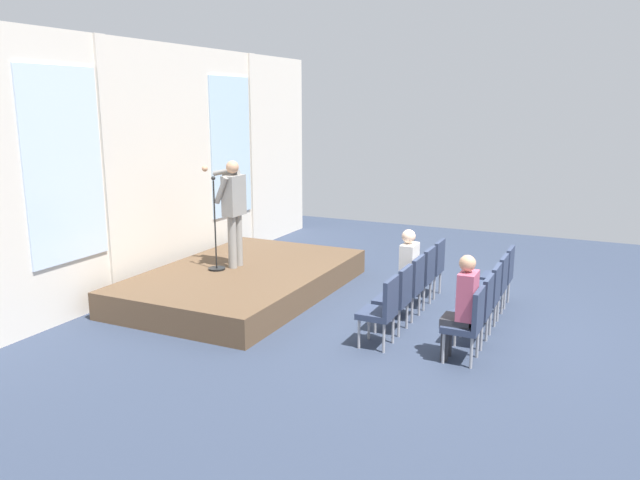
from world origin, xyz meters
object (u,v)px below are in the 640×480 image
(mic_stand, at_px, (216,250))
(chair_r0_c2, at_px, (410,284))
(chair_r0_c0, at_px, (382,308))
(audience_r1_c0, at_px, (463,303))
(audience_r0_c2, at_px, (406,269))
(speaker, at_px, (233,206))
(chair_r0_c1, at_px, (397,295))
(chair_r1_c0, at_px, (468,321))
(chair_r1_c1, at_px, (478,306))
(chair_r0_c4, at_px, (432,264))
(chair_r0_c3, at_px, (422,273))
(chair_r1_c4, at_px, (502,272))
(chair_r1_c3, at_px, (495,282))
(chair_r1_c2, at_px, (487,293))

(mic_stand, bearing_deg, chair_r0_c2, -85.88)
(mic_stand, xyz_separation_m, chair_r0_c0, (-0.97, -3.25, -0.22))
(chair_r0_c2, xyz_separation_m, audience_r1_c0, (-1.21, -1.03, 0.21))
(chair_r0_c2, bearing_deg, audience_r0_c2, 90.00)
(speaker, xyz_separation_m, chair_r0_c1, (-0.67, -3.09, -0.93))
(audience_r0_c2, bearing_deg, chair_r1_c0, -135.41)
(mic_stand, bearing_deg, chair_r1_c1, -94.84)
(chair_r0_c0, relative_size, audience_r0_c2, 0.70)
(speaker, distance_m, chair_r0_c4, 3.42)
(chair_r0_c3, relative_size, chair_r1_c4, 1.00)
(chair_r0_c4, height_order, chair_r1_c1, same)
(chair_r0_c4, relative_size, chair_r1_c3, 1.00)
(chair_r1_c3, relative_size, chair_r1_c4, 1.00)
(chair_r0_c3, bearing_deg, chair_r1_c2, -118.54)
(chair_r1_c0, bearing_deg, audience_r1_c0, 90.00)
(chair_r1_c1, distance_m, chair_r1_c2, 0.60)
(speaker, height_order, chair_r0_c2, speaker)
(chair_r1_c1, xyz_separation_m, chair_r1_c2, (0.60, 0.00, 0.00))
(speaker, relative_size, mic_stand, 1.15)
(chair_r0_c2, relative_size, audience_r0_c2, 0.70)
(chair_r0_c4, relative_size, chair_r1_c4, 1.00)
(chair_r0_c1, relative_size, chair_r1_c2, 1.00)
(chair_r1_c0, bearing_deg, chair_r0_c2, 42.59)
(speaker, distance_m, chair_r1_c0, 4.48)
(mic_stand, distance_m, chair_r1_c3, 4.45)
(chair_r0_c3, bearing_deg, speaker, 99.92)
(audience_r0_c2, xyz_separation_m, chair_r1_c1, (-0.60, -1.19, -0.21))
(chair_r0_c0, distance_m, chair_r1_c4, 2.66)
(speaker, distance_m, chair_r1_c1, 4.35)
(chair_r0_c1, distance_m, audience_r0_c2, 0.64)
(mic_stand, relative_size, chair_r0_c1, 1.65)
(chair_r0_c0, distance_m, chair_r1_c1, 1.26)
(audience_r1_c0, xyz_separation_m, chair_r1_c3, (1.81, -0.08, -0.21))
(chair_r1_c0, relative_size, chair_r1_c2, 1.00)
(chair_r0_c1, bearing_deg, chair_r0_c2, 0.00)
(mic_stand, distance_m, chair_r0_c4, 3.56)
(chair_r0_c4, xyz_separation_m, chair_r1_c1, (-1.81, -1.11, 0.00))
(speaker, height_order, chair_r0_c0, speaker)
(mic_stand, xyz_separation_m, chair_r1_c1, (-0.37, -4.36, -0.22))
(chair_r1_c1, xyz_separation_m, chair_r1_c4, (1.81, 0.00, 0.00))
(chair_r1_c2, distance_m, chair_r1_c3, 0.60)
(chair_r0_c0, relative_size, chair_r0_c1, 1.00)
(mic_stand, distance_m, chair_r1_c0, 4.48)
(chair_r0_c0, height_order, chair_r1_c0, same)
(mic_stand, distance_m, chair_r0_c0, 3.40)
(mic_stand, relative_size, chair_r1_c1, 1.65)
(mic_stand, height_order, chair_r0_c1, mic_stand)
(chair_r0_c2, distance_m, audience_r0_c2, 0.22)
(chair_r1_c0, bearing_deg, mic_stand, 77.43)
(chair_r0_c1, height_order, audience_r1_c0, audience_r1_c0)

